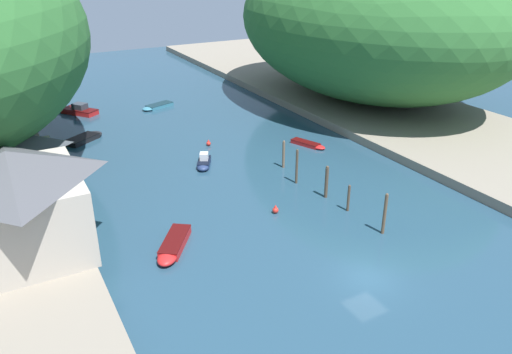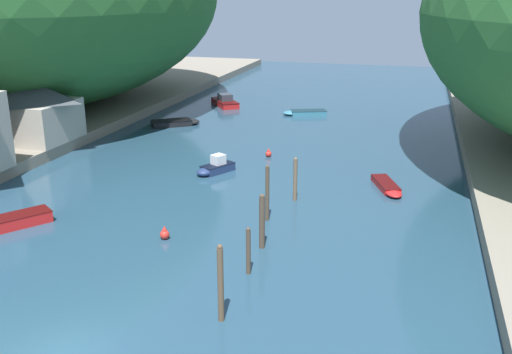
{
  "view_description": "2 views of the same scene",
  "coord_description": "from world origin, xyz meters",
  "px_view_note": "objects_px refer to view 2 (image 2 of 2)",
  "views": [
    {
      "loc": [
        -20.84,
        -21.68,
        21.14
      ],
      "look_at": [
        -0.1,
        16.31,
        1.33
      ],
      "focal_mm": 35.0,
      "sensor_mm": 36.0,
      "label": 1
    },
    {
      "loc": [
        12.43,
        -16.19,
        13.75
      ],
      "look_at": [
        2.81,
        17.73,
        2.07
      ],
      "focal_mm": 40.0,
      "sensor_mm": 36.0,
      "label": 2
    }
  ],
  "objects_px": {
    "boathouse_shed": "(29,108)",
    "boat_far_upstream": "(215,168)",
    "boat_white_cruiser": "(177,123)",
    "channel_buoy_near": "(269,153)",
    "boat_open_rowboat": "(1,224)",
    "boat_navy_launch": "(303,113)",
    "boat_cabin_cruiser": "(388,187)",
    "channel_buoy_far": "(165,234)",
    "boat_mid_channel": "(223,101)"
  },
  "relations": [
    {
      "from": "boathouse_shed",
      "to": "boat_far_upstream",
      "type": "bearing_deg",
      "value": -5.87
    },
    {
      "from": "boat_white_cruiser",
      "to": "channel_buoy_near",
      "type": "xyz_separation_m",
      "value": [
        12.33,
        -8.94,
        0.02
      ]
    },
    {
      "from": "boat_open_rowboat",
      "to": "channel_buoy_near",
      "type": "relative_size",
      "value": 6.71
    },
    {
      "from": "boat_navy_launch",
      "to": "channel_buoy_near",
      "type": "distance_m",
      "value": 17.78
    },
    {
      "from": "boat_cabin_cruiser",
      "to": "boat_white_cruiser",
      "type": "distance_m",
      "value": 27.09
    },
    {
      "from": "channel_buoy_far",
      "to": "boat_white_cruiser",
      "type": "bearing_deg",
      "value": 111.92
    },
    {
      "from": "boat_mid_channel",
      "to": "boat_white_cruiser",
      "type": "xyz_separation_m",
      "value": [
        -1.08,
        -11.88,
        -0.18
      ]
    },
    {
      "from": "boat_far_upstream",
      "to": "boat_cabin_cruiser",
      "type": "bearing_deg",
      "value": -152.59
    },
    {
      "from": "boat_cabin_cruiser",
      "to": "boathouse_shed",
      "type": "bearing_deg",
      "value": -24.82
    },
    {
      "from": "boat_navy_launch",
      "to": "boat_mid_channel",
      "type": "xyz_separation_m",
      "value": [
        -10.73,
        3.05,
        0.22
      ]
    },
    {
      "from": "channel_buoy_near",
      "to": "boat_navy_launch",
      "type": "bearing_deg",
      "value": 91.67
    },
    {
      "from": "boathouse_shed",
      "to": "boat_white_cruiser",
      "type": "bearing_deg",
      "value": 56.37
    },
    {
      "from": "channel_buoy_far",
      "to": "channel_buoy_near",
      "type": "bearing_deg",
      "value": 85.27
    },
    {
      "from": "boat_open_rowboat",
      "to": "boat_mid_channel",
      "type": "bearing_deg",
      "value": -54.78
    },
    {
      "from": "boat_far_upstream",
      "to": "boat_mid_channel",
      "type": "distance_m",
      "value": 27.59
    },
    {
      "from": "boat_open_rowboat",
      "to": "channel_buoy_far",
      "type": "xyz_separation_m",
      "value": [
        9.99,
        1.4,
        -0.03
      ]
    },
    {
      "from": "boathouse_shed",
      "to": "boat_white_cruiser",
      "type": "relative_size",
      "value": 1.44
    },
    {
      "from": "boat_open_rowboat",
      "to": "boat_cabin_cruiser",
      "type": "bearing_deg",
      "value": -112.62
    },
    {
      "from": "boat_mid_channel",
      "to": "channel_buoy_far",
      "type": "bearing_deg",
      "value": -112.5
    },
    {
      "from": "channel_buoy_far",
      "to": "boat_far_upstream",
      "type": "bearing_deg",
      "value": 96.6
    },
    {
      "from": "channel_buoy_near",
      "to": "boat_white_cruiser",
      "type": "bearing_deg",
      "value": 144.06
    },
    {
      "from": "channel_buoy_near",
      "to": "channel_buoy_far",
      "type": "relative_size",
      "value": 0.95
    },
    {
      "from": "boat_white_cruiser",
      "to": "channel_buoy_far",
      "type": "distance_m",
      "value": 29.04
    },
    {
      "from": "boathouse_shed",
      "to": "boat_navy_launch",
      "type": "bearing_deg",
      "value": 46.7
    },
    {
      "from": "boat_navy_launch",
      "to": "boat_cabin_cruiser",
      "type": "relative_size",
      "value": 1.13
    },
    {
      "from": "boat_cabin_cruiser",
      "to": "channel_buoy_far",
      "type": "relative_size",
      "value": 5.58
    },
    {
      "from": "boat_far_upstream",
      "to": "channel_buoy_far",
      "type": "height_order",
      "value": "boat_far_upstream"
    },
    {
      "from": "boat_cabin_cruiser",
      "to": "channel_buoy_near",
      "type": "distance_m",
      "value": 11.9
    },
    {
      "from": "boat_cabin_cruiser",
      "to": "boat_navy_launch",
      "type": "bearing_deg",
      "value": -86.05
    },
    {
      "from": "boat_white_cruiser",
      "to": "channel_buoy_near",
      "type": "distance_m",
      "value": 15.23
    },
    {
      "from": "channel_buoy_near",
      "to": "boat_open_rowboat",
      "type": "bearing_deg",
      "value": -120.63
    },
    {
      "from": "boat_navy_launch",
      "to": "boat_open_rowboat",
      "type": "bearing_deg",
      "value": 142.84
    },
    {
      "from": "boathouse_shed",
      "to": "boat_white_cruiser",
      "type": "height_order",
      "value": "boathouse_shed"
    },
    {
      "from": "boathouse_shed",
      "to": "boat_navy_launch",
      "type": "distance_m",
      "value": 29.66
    },
    {
      "from": "boathouse_shed",
      "to": "boat_cabin_cruiser",
      "type": "xyz_separation_m",
      "value": [
        31.1,
        -2.16,
        -3.58
      ]
    },
    {
      "from": "boat_far_upstream",
      "to": "boat_mid_channel",
      "type": "relative_size",
      "value": 0.55
    },
    {
      "from": "boathouse_shed",
      "to": "boat_far_upstream",
      "type": "distance_m",
      "value": 18.19
    },
    {
      "from": "boat_white_cruiser",
      "to": "boat_far_upstream",
      "type": "bearing_deg",
      "value": -1.81
    },
    {
      "from": "boat_mid_channel",
      "to": "channel_buoy_near",
      "type": "xyz_separation_m",
      "value": [
        11.25,
        -20.82,
        -0.16
      ]
    },
    {
      "from": "boat_open_rowboat",
      "to": "boat_white_cruiser",
      "type": "bearing_deg",
      "value": -52.73
    },
    {
      "from": "boat_navy_launch",
      "to": "boat_white_cruiser",
      "type": "relative_size",
      "value": 0.99
    },
    {
      "from": "boat_cabin_cruiser",
      "to": "boat_open_rowboat",
      "type": "relative_size",
      "value": 0.87
    },
    {
      "from": "boat_open_rowboat",
      "to": "boat_navy_launch",
      "type": "bearing_deg",
      "value": -70.88
    },
    {
      "from": "boat_mid_channel",
      "to": "boat_cabin_cruiser",
      "type": "bearing_deg",
      "value": -87.53
    },
    {
      "from": "boat_white_cruiser",
      "to": "channel_buoy_near",
      "type": "height_order",
      "value": "channel_buoy_near"
    },
    {
      "from": "boat_cabin_cruiser",
      "to": "boat_white_cruiser",
      "type": "bearing_deg",
      "value": -53.88
    },
    {
      "from": "boathouse_shed",
      "to": "channel_buoy_far",
      "type": "bearing_deg",
      "value": -36.7
    },
    {
      "from": "channel_buoy_near",
      "to": "boathouse_shed",
      "type": "bearing_deg",
      "value": -169.97
    },
    {
      "from": "boat_far_upstream",
      "to": "boat_mid_channel",
      "type": "height_order",
      "value": "boat_mid_channel"
    },
    {
      "from": "boat_navy_launch",
      "to": "channel_buoy_near",
      "type": "bearing_deg",
      "value": 160.95
    }
  ]
}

